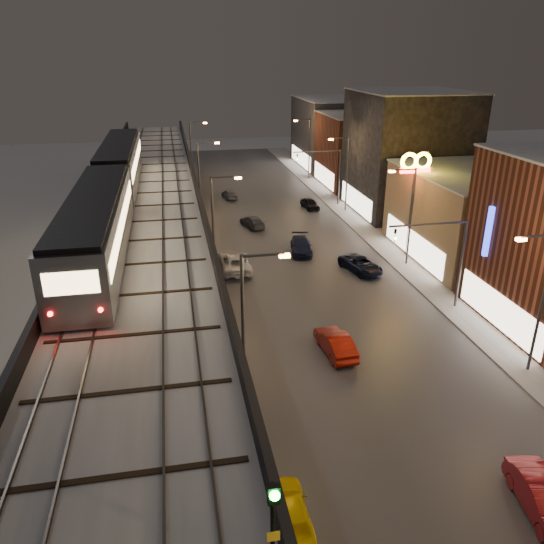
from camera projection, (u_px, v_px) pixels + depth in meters
road_surface at (296, 256)px, 51.11m from camera, size 17.00×120.00×0.06m
sidewalk_right at (394, 249)px, 52.84m from camera, size 4.00×120.00×0.14m
under_viaduct_pavement at (154, 266)px, 48.76m from camera, size 11.00×120.00×0.06m
elevated_viaduct at (148, 217)px, 43.74m from camera, size 9.00×100.00×6.30m
viaduct_trackbed at (147, 208)px, 43.56m from camera, size 8.40×100.00×0.32m
viaduct_parapet_streetside at (200, 200)px, 44.16m from camera, size 0.30×100.00×1.10m
viaduct_parapet_far at (91, 205)px, 42.65m from camera, size 0.30×100.00×1.10m
building_c at (475, 215)px, 49.71m from camera, size 12.20×15.20×8.16m
building_d at (407, 153)px, 63.04m from camera, size 12.20×13.20×14.16m
building_e at (365, 150)px, 76.49m from camera, size 12.20×12.20×10.16m
building_f at (336, 133)px, 88.97m from camera, size 12.20×16.20×11.16m
streetlight_left_1 at (248, 321)px, 27.80m from camera, size 2.57×0.28×9.00m
streetlight_right_1 at (540, 295)px, 30.79m from camera, size 2.56×0.28×9.00m
streetlight_left_2 at (216, 221)px, 44.10m from camera, size 2.57×0.28×9.00m
streetlight_right_2 at (409, 210)px, 47.09m from camera, size 2.56×0.28×9.00m
streetlight_left_3 at (201, 175)px, 60.40m from camera, size 2.57×0.28×9.00m
streetlight_right_3 at (345, 169)px, 63.39m from camera, size 2.56×0.28×9.00m
streetlight_left_4 at (193, 148)px, 76.70m from camera, size 2.57×0.28×9.00m
streetlight_right_4 at (308, 145)px, 79.69m from camera, size 2.56×0.28×9.00m
traffic_light_rig_a at (448, 254)px, 39.07m from camera, size 6.10×0.34×7.00m
traffic_light_rig_b at (331, 170)px, 66.23m from camera, size 6.10×0.34×7.00m
subway_train at (111, 188)px, 41.02m from camera, size 3.21×39.14×3.84m
rail_signal at (273, 512)px, 12.18m from camera, size 0.32×0.41×2.75m
car_taxi at (290, 513)px, 21.92m from camera, size 1.74×4.14×1.40m
car_near_white at (335, 344)px, 34.47m from camera, size 1.85×4.54×1.46m
car_mid_silver at (235, 263)px, 47.53m from camera, size 2.59×5.56×1.54m
car_mid_dark at (252, 222)px, 59.25m from camera, size 2.72×4.53×1.23m
car_far_white at (229, 194)px, 70.68m from camera, size 2.01×3.78×1.22m
car_onc_silver at (544, 500)px, 22.44m from camera, size 2.33×4.83×1.53m
car_onc_dark at (361, 265)px, 47.24m from camera, size 3.37×5.16×1.32m
car_onc_white at (301, 246)px, 51.70m from camera, size 2.76×5.08×1.40m
car_onc_red at (310, 204)px, 66.09m from camera, size 1.93×3.89×1.27m
sign_mcdonalds at (415, 173)px, 48.19m from camera, size 2.94×0.40×9.93m
sign_carwash at (496, 240)px, 37.59m from camera, size 1.61×0.35×8.37m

